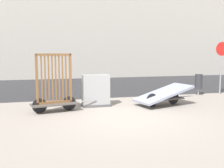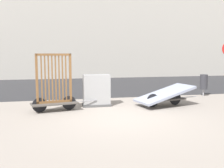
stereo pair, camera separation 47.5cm
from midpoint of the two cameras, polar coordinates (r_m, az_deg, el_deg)
The scene contains 8 objects.
ground_plane at distance 7.55m, azimuth 1.07°, elevation -7.43°, with size 60.00×60.00×0.00m, color gray.
road_strip at distance 15.26m, azimuth -7.60°, elevation -0.36°, with size 56.00×9.08×0.01m.
building_facade at distance 21.95m, azimuth -10.33°, elevation 16.06°, with size 48.00×4.00×10.98m.
bike_cart_with_bedframe at distance 8.50m, azimuth -13.95°, elevation -1.67°, with size 2.18×0.87×1.84m.
bike_cart_with_mattress at distance 9.42m, azimuth 9.67°, elevation -2.29°, with size 2.46×1.40×0.72m.
utility_cabinet at distance 9.20m, azimuth -5.03°, elevation -1.67°, with size 0.98×0.53×1.11m.
trash_bin at distance 12.12m, azimuth 17.29°, elevation 0.52°, with size 0.32×0.32×0.94m.
sign_post at distance 12.71m, azimuth 21.74°, elevation 5.08°, with size 0.62×0.06×2.41m.
Camera 1 is at (-2.34, -6.95, 1.82)m, focal length 42.00 mm.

